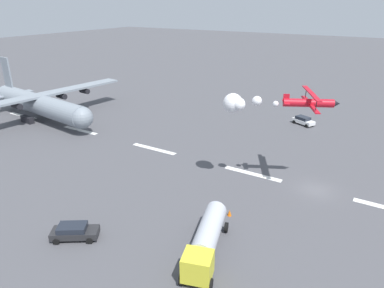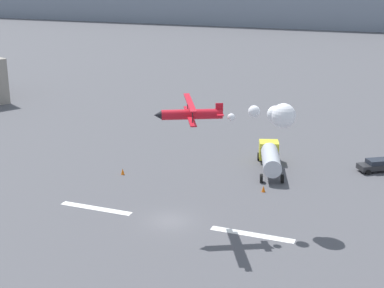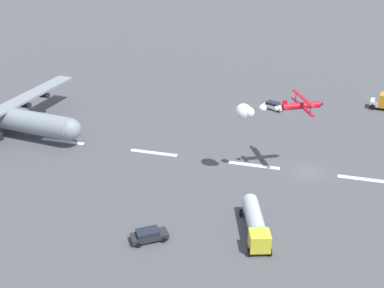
% 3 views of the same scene
% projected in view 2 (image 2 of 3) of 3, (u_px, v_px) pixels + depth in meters
% --- Properties ---
extents(ground_plane, '(440.00, 440.00, 0.00)m').
position_uv_depth(ground_plane, '(170.00, 221.00, 55.60)').
color(ground_plane, '#4C4C51').
rests_on(ground_plane, ground).
extents(runway_stripe_4, '(8.00, 0.90, 0.01)m').
position_uv_depth(runway_stripe_4, '(96.00, 208.00, 58.46)').
color(runway_stripe_4, white).
rests_on(runway_stripe_4, ground).
extents(runway_stripe_5, '(8.00, 0.90, 0.01)m').
position_uv_depth(runway_stripe_5, '(252.00, 234.00, 52.75)').
color(runway_stripe_5, white).
rests_on(runway_stripe_5, ground).
extents(mountain_ridge_distant, '(396.00, 16.00, 21.51)m').
position_uv_depth(mountain_ridge_distant, '(361.00, 1.00, 221.16)').
color(mountain_ridge_distant, gray).
rests_on(mountain_ridge_distant, ground).
extents(stunt_biplane_red, '(12.18, 8.23, 2.60)m').
position_uv_depth(stunt_biplane_red, '(254.00, 115.00, 52.54)').
color(stunt_biplane_red, red).
extents(fuel_tanker_truck, '(5.19, 9.51, 2.90)m').
position_uv_depth(fuel_tanker_truck, '(270.00, 157.00, 68.69)').
color(fuel_tanker_truck, yellow).
rests_on(fuel_tanker_truck, ground).
extents(airport_staff_sedan, '(4.74, 3.98, 1.52)m').
position_uv_depth(airport_staff_sedan, '(377.00, 165.00, 68.81)').
color(airport_staff_sedan, '#262628').
rests_on(airport_staff_sedan, ground).
extents(traffic_cone_near, '(0.44, 0.44, 0.75)m').
position_uv_depth(traffic_cone_near, '(123.00, 172.00, 67.87)').
color(traffic_cone_near, orange).
rests_on(traffic_cone_near, ground).
extents(traffic_cone_far, '(0.44, 0.44, 0.75)m').
position_uv_depth(traffic_cone_far, '(263.00, 189.00, 62.65)').
color(traffic_cone_far, orange).
rests_on(traffic_cone_far, ground).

